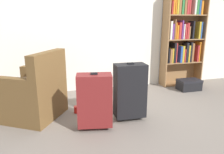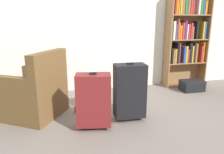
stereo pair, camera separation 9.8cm
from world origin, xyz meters
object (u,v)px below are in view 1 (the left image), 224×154
at_px(suitcase_dark_red, 95,100).
at_px(mug, 77,109).
at_px(suitcase_black, 130,91).
at_px(storage_box, 189,84).
at_px(armchair, 34,94).
at_px(bookshelf, 182,35).

bearing_deg(suitcase_dark_red, mug, 107.12).
bearing_deg(suitcase_black, storage_box, 30.19).
height_order(suitcase_black, suitcase_dark_red, suitcase_black).
distance_m(armchair, suitcase_black, 1.28).
relative_size(armchair, storage_box, 2.34).
height_order(bookshelf, suitcase_black, bookshelf).
relative_size(mug, suitcase_dark_red, 0.17).
relative_size(suitcase_black, suitcase_dark_red, 1.10).
xyz_separation_m(bookshelf, storage_box, (-0.02, -0.39, -0.89)).
bearing_deg(armchair, storage_box, 9.54).
bearing_deg(bookshelf, armchair, -162.85).
bearing_deg(mug, bookshelf, 21.82).
xyz_separation_m(bookshelf, suitcase_black, (-1.52, -1.26, -0.60)).
xyz_separation_m(armchair, suitcase_dark_red, (0.72, -0.55, 0.05)).
height_order(bookshelf, suitcase_dark_red, bookshelf).
distance_m(bookshelf, mug, 2.52).
xyz_separation_m(mug, suitcase_black, (0.65, -0.39, 0.35)).
distance_m(armchair, suitcase_dark_red, 0.90).
relative_size(mug, suitcase_black, 0.16).
relative_size(bookshelf, storage_box, 4.37).
bearing_deg(storage_box, suitcase_black, -149.81).
bearing_deg(bookshelf, suitcase_dark_red, -145.32).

